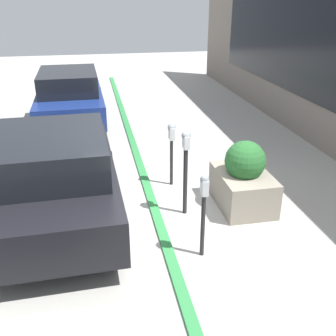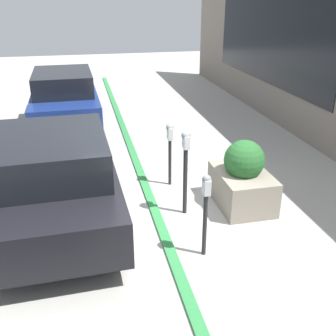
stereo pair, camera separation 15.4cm
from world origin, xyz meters
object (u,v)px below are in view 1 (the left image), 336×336
parking_meter_second (186,160)px  parking_meter_middle (172,141)px  parked_car_middle (54,176)px  parked_car_rear (70,96)px  parking_meter_nearest (204,203)px  planter_box (243,180)px

parking_meter_second → parking_meter_middle: parking_meter_second is taller
parked_car_middle → parked_car_rear: parked_car_middle is taller
parking_meter_nearest → planter_box: (1.29, -1.12, -0.37)m
parking_meter_second → parked_car_middle: parked_car_middle is taller
parking_meter_second → parked_car_rear: bearing=20.0°
parking_meter_nearest → parking_meter_second: (1.23, -0.03, 0.14)m
parked_car_rear → parking_meter_middle: bearing=-156.7°
planter_box → parking_meter_nearest: bearing=139.2°
parking_meter_second → parked_car_middle: size_ratio=0.37×
planter_box → parked_car_rear: parked_car_rear is taller
parking_meter_nearest → planter_box: bearing=-40.8°
parking_meter_middle → parked_car_rear: parked_car_rear is taller
parking_meter_second → parked_car_middle: 2.17m
planter_box → parked_car_rear: size_ratio=0.29×
parking_meter_second → parking_meter_nearest: bearing=178.5°
parking_meter_middle → parked_car_middle: parked_car_middle is taller
parking_meter_middle → parked_car_rear: 4.99m
parking_meter_second → planter_box: size_ratio=1.18×
parking_meter_second → parking_meter_middle: size_ratio=1.18×
parked_car_middle → parked_car_rear: bearing=-2.3°
planter_box → parked_car_middle: bearing=87.6°
planter_box → parked_car_rear: bearing=29.3°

